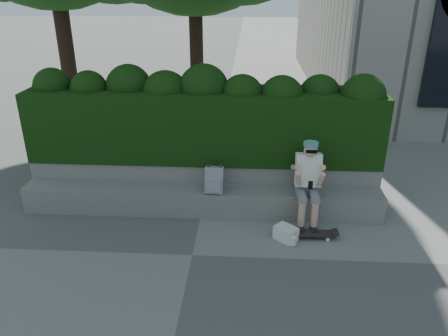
# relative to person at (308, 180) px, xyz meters

# --- Properties ---
(ground) EXTENTS (80.00, 80.00, 0.00)m
(ground) POSITION_rel_person_xyz_m (-1.73, -1.07, -0.75)
(ground) COLOR slate
(ground) RESTS_ON ground
(bench_ledge) EXTENTS (6.00, 0.45, 0.45)m
(bench_ledge) POSITION_rel_person_xyz_m (-1.73, 0.18, -0.53)
(bench_ledge) COLOR gray
(bench_ledge) RESTS_ON ground
(planter_wall) EXTENTS (6.00, 0.50, 0.75)m
(planter_wall) POSITION_rel_person_xyz_m (-1.73, 0.66, -0.38)
(planter_wall) COLOR gray
(planter_wall) RESTS_ON ground
(hedge) EXTENTS (6.00, 1.00, 1.20)m
(hedge) POSITION_rel_person_xyz_m (-1.73, 0.88, 0.60)
(hedge) COLOR black
(hedge) RESTS_ON planter_wall
(person) EXTENTS (0.40, 0.76, 1.38)m
(person) POSITION_rel_person_xyz_m (0.00, 0.00, 0.00)
(person) COLOR slate
(person) RESTS_ON ground
(skateboard) EXTENTS (0.82, 0.22, 0.09)m
(skateboard) POSITION_rel_person_xyz_m (0.00, -0.50, -0.68)
(skateboard) COLOR black
(skateboard) RESTS_ON ground
(backpack_plaid) EXTENTS (0.31, 0.17, 0.44)m
(backpack_plaid) POSITION_rel_person_xyz_m (-1.49, 0.08, -0.08)
(backpack_plaid) COLOR #A6A6AB
(backpack_plaid) RESTS_ON bench_ledge
(backpack_ground) EXTENTS (0.40, 0.39, 0.21)m
(backpack_ground) POSITION_rel_person_xyz_m (-0.35, -0.56, -0.65)
(backpack_ground) COLOR white
(backpack_ground) RESTS_ON ground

